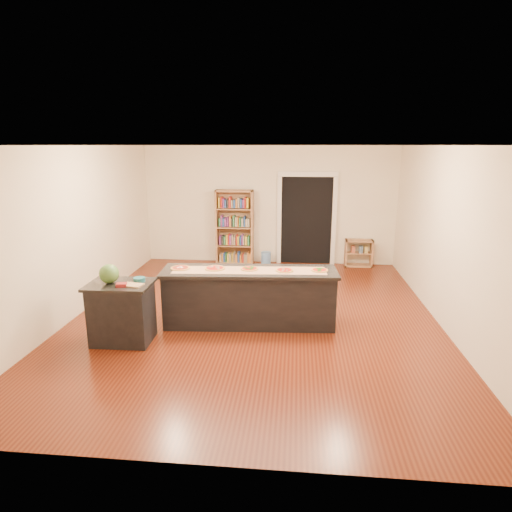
# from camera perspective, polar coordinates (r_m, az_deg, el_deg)

# --- Properties ---
(room) EXTENTS (6.00, 7.00, 2.80)m
(room) POSITION_cam_1_polar(r_m,az_deg,el_deg) (6.88, -0.16, 2.81)
(room) COLOR #F1E8CB
(room) RESTS_ON ground
(doorway) EXTENTS (1.40, 0.09, 2.21)m
(doorway) POSITION_cam_1_polar(r_m,az_deg,el_deg) (10.29, 6.76, 5.53)
(doorway) COLOR black
(doorway) RESTS_ON room
(kitchen_island) EXTENTS (2.74, 0.74, 0.91)m
(kitchen_island) POSITION_cam_1_polar(r_m,az_deg,el_deg) (6.84, -0.88, -5.49)
(kitchen_island) COLOR black
(kitchen_island) RESTS_ON ground
(side_counter) EXTENTS (0.90, 0.66, 0.89)m
(side_counter) POSITION_cam_1_polar(r_m,az_deg,el_deg) (6.55, -17.43, -7.17)
(side_counter) COLOR black
(side_counter) RESTS_ON ground
(bookshelf) EXTENTS (0.89, 0.32, 1.78)m
(bookshelf) POSITION_cam_1_polar(r_m,az_deg,el_deg) (10.28, -2.86, 3.84)
(bookshelf) COLOR #A87951
(bookshelf) RESTS_ON ground
(low_shelf) EXTENTS (0.64, 0.27, 0.64)m
(low_shelf) POSITION_cam_1_polar(r_m,az_deg,el_deg) (10.42, 13.51, 0.39)
(low_shelf) COLOR #A87951
(low_shelf) RESTS_ON ground
(waste_bin) EXTENTS (0.23, 0.23, 0.34)m
(waste_bin) POSITION_cam_1_polar(r_m,az_deg,el_deg) (10.19, 1.34, -0.40)
(waste_bin) COLOR #5D8ECF
(waste_bin) RESTS_ON ground
(kraft_paper) EXTENTS (2.41, 0.59, 0.00)m
(kraft_paper) POSITION_cam_1_polar(r_m,az_deg,el_deg) (6.68, -0.90, -1.92)
(kraft_paper) COLOR tan
(kraft_paper) RESTS_ON kitchen_island
(watermelon) EXTENTS (0.28, 0.28, 0.28)m
(watermelon) POSITION_cam_1_polar(r_m,az_deg,el_deg) (6.42, -19.01, -2.26)
(watermelon) COLOR #144214
(watermelon) RESTS_ON side_counter
(cutting_board) EXTENTS (0.30, 0.23, 0.02)m
(cutting_board) POSITION_cam_1_polar(r_m,az_deg,el_deg) (6.24, -16.10, -3.73)
(cutting_board) COLOR tan
(cutting_board) RESTS_ON side_counter
(package_red) EXTENTS (0.15, 0.12, 0.05)m
(package_red) POSITION_cam_1_polar(r_m,az_deg,el_deg) (6.24, -17.51, -3.70)
(package_red) COLOR maroon
(package_red) RESTS_ON side_counter
(package_teal) EXTENTS (0.16, 0.16, 0.06)m
(package_teal) POSITION_cam_1_polar(r_m,az_deg,el_deg) (6.39, -15.30, -3.06)
(package_teal) COLOR #195966
(package_teal) RESTS_ON side_counter
(pizza_a) EXTENTS (0.31, 0.31, 0.02)m
(pizza_a) POSITION_cam_1_polar(r_m,az_deg,el_deg) (6.87, -10.06, -1.57)
(pizza_a) COLOR tan
(pizza_a) RESTS_ON kitchen_island
(pizza_b) EXTENTS (0.32, 0.32, 0.02)m
(pizza_b) POSITION_cam_1_polar(r_m,az_deg,el_deg) (6.78, -5.51, -1.63)
(pizza_b) COLOR tan
(pizza_b) RESTS_ON kitchen_island
(pizza_c) EXTENTS (0.26, 0.26, 0.02)m
(pizza_c) POSITION_cam_1_polar(r_m,az_deg,el_deg) (6.72, -0.88, -1.70)
(pizza_c) COLOR tan
(pizza_c) RESTS_ON kitchen_island
(pizza_d) EXTENTS (0.26, 0.26, 0.02)m
(pizza_d) POSITION_cam_1_polar(r_m,az_deg,el_deg) (6.65, 3.81, -1.91)
(pizza_d) COLOR tan
(pizza_d) RESTS_ON kitchen_island
(pizza_e) EXTENTS (0.27, 0.27, 0.02)m
(pizza_e) POSITION_cam_1_polar(r_m,az_deg,el_deg) (6.72, 8.48, -1.86)
(pizza_e) COLOR tan
(pizza_e) RESTS_ON kitchen_island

